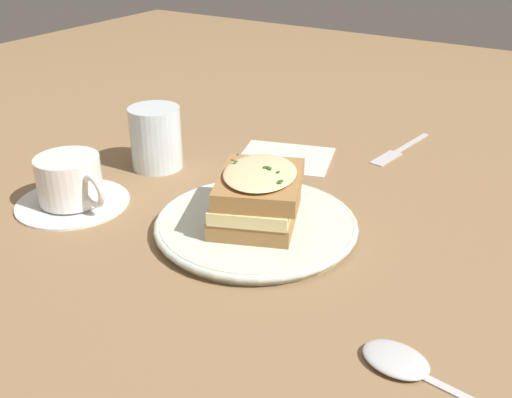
{
  "coord_description": "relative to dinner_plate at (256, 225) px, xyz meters",
  "views": [
    {
      "loc": [
        0.32,
        -0.53,
        0.37
      ],
      "look_at": [
        -0.03,
        0.01,
        0.04
      ],
      "focal_mm": 42.0,
      "sensor_mm": 36.0,
      "label": 1
    }
  ],
  "objects": [
    {
      "name": "dinner_plate",
      "position": [
        0.0,
        0.0,
        0.0
      ],
      "size": [
        0.25,
        0.25,
        0.02
      ],
      "color": "silver",
      "rests_on": "ground_plane"
    },
    {
      "name": "spoon",
      "position": [
        0.24,
        -0.14,
        -0.0
      ],
      "size": [
        0.18,
        0.05,
        0.01
      ],
      "rotation": [
        0.0,
        0.0,
        1.44
      ],
      "color": "silver",
      "rests_on": "ground_plane"
    },
    {
      "name": "fork",
      "position": [
        0.06,
        0.34,
        -0.01
      ],
      "size": [
        0.04,
        0.17,
        0.0
      ],
      "rotation": [
        0.0,
        0.0,
        3.0
      ],
      "color": "silver",
      "rests_on": "ground_plane"
    },
    {
      "name": "teacup_with_saucer",
      "position": [
        -0.25,
        -0.07,
        0.02
      ],
      "size": [
        0.15,
        0.15,
        0.07
      ],
      "rotation": [
        0.0,
        0.0,
        6.11
      ],
      "color": "white",
      "rests_on": "ground_plane"
    },
    {
      "name": "ground_plane",
      "position": [
        0.03,
        -0.01,
        -0.01
      ],
      "size": [
        2.4,
        2.4,
        0.0
      ],
      "primitive_type": "plane",
      "color": "olive"
    },
    {
      "name": "sandwich",
      "position": [
        0.0,
        0.0,
        0.04
      ],
      "size": [
        0.14,
        0.15,
        0.07
      ],
      "rotation": [
        0.0,
        0.0,
        5.1
      ],
      "color": "#A37542",
      "rests_on": "dinner_plate"
    },
    {
      "name": "water_glass",
      "position": [
        -0.23,
        0.09,
        0.04
      ],
      "size": [
        0.08,
        0.08,
        0.09
      ],
      "primitive_type": "cylinder",
      "color": "silver",
      "rests_on": "ground_plane"
    },
    {
      "name": "napkin",
      "position": [
        -0.08,
        0.22,
        -0.01
      ],
      "size": [
        0.17,
        0.15,
        0.0
      ],
      "primitive_type": "cube",
      "rotation": [
        0.0,
        0.0,
        0.3
      ],
      "color": "silver",
      "rests_on": "ground_plane"
    }
  ]
}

